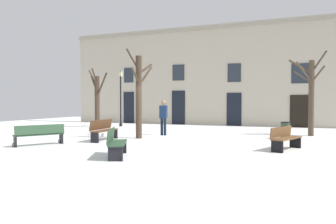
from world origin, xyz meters
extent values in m
plane|color=white|center=(0.00, 0.00, 0.00)|extent=(36.34, 36.34, 0.00)
cube|color=#BCB29E|center=(0.00, 10.36, 3.81)|extent=(22.71, 0.40, 7.61)
cube|color=#A09786|center=(0.00, 10.11, 7.36)|extent=(22.71, 0.30, 0.24)
cube|color=black|center=(-6.52, 10.14, 1.30)|extent=(0.95, 0.08, 2.59)
cube|color=#262D38|center=(-6.52, 10.14, 4.00)|extent=(0.85, 0.06, 1.22)
cube|color=black|center=(-2.14, 10.14, 1.33)|extent=(1.07, 0.08, 2.66)
cube|color=#262D38|center=(-2.14, 10.14, 4.07)|extent=(0.96, 0.06, 1.24)
cube|color=black|center=(2.20, 10.14, 1.22)|extent=(1.07, 0.08, 2.43)
cube|color=#262D38|center=(2.20, 10.14, 3.91)|extent=(0.97, 0.06, 1.36)
cube|color=black|center=(6.70, 10.14, 1.12)|extent=(1.33, 0.08, 2.24)
cube|color=#262D38|center=(6.70, 10.14, 3.73)|extent=(1.20, 0.06, 1.37)
cylinder|color=#4C3D2D|center=(6.93, 4.58, 1.94)|extent=(0.28, 0.28, 3.89)
cylinder|color=#4C3D2D|center=(6.53, 5.03, 3.07)|extent=(0.88, 0.97, 0.75)
cylinder|color=#4C3D2D|center=(7.21, 4.48, 3.16)|extent=(0.67, 0.31, 0.86)
cylinder|color=#4C3D2D|center=(6.39, 4.75, 3.61)|extent=(1.17, 0.45, 0.84)
cylinder|color=#4C3D2D|center=(7.26, 4.54, 3.79)|extent=(0.75, 0.18, 1.12)
cylinder|color=#4C3D2D|center=(6.94, 5.12, 2.91)|extent=(0.11, 1.14, 1.26)
cylinder|color=#4C3D2D|center=(6.91, 5.13, 2.63)|extent=(0.11, 1.14, 0.87)
cylinder|color=#4C3D2D|center=(6.55, 4.29, 3.28)|extent=(0.86, 0.68, 1.04)
cylinder|color=#423326|center=(-6.61, 5.58, 1.78)|extent=(0.34, 0.34, 3.56)
cylinder|color=#423326|center=(-6.13, 5.43, 2.93)|extent=(1.09, 0.43, 1.67)
cylinder|color=#423326|center=(-6.92, 5.70, 3.04)|extent=(0.76, 0.39, 1.19)
cylinder|color=#423326|center=(-6.50, 5.13, 3.46)|extent=(0.33, 0.99, 1.14)
cylinder|color=#423326|center=(-6.84, 5.88, 3.24)|extent=(0.60, 0.73, 0.82)
cylinder|color=#423326|center=(-7.00, 5.67, 3.42)|extent=(0.88, 0.30, 1.25)
cylinder|color=#423326|center=(-0.92, 0.50, 1.97)|extent=(0.29, 0.29, 3.95)
cylinder|color=#423326|center=(-0.94, 1.29, 3.04)|extent=(0.14, 1.63, 1.13)
cylinder|color=#423326|center=(-1.18, 1.04, 3.38)|extent=(0.64, 1.19, 1.06)
cylinder|color=#423326|center=(-1.14, 0.31, 3.76)|extent=(0.56, 0.51, 1.03)
cylinder|color=#423326|center=(-0.83, 1.01, 3.37)|extent=(0.31, 1.09, 0.64)
cylinder|color=#423326|center=(-0.89, 0.10, 2.96)|extent=(0.17, 0.87, 0.69)
cylinder|color=#423326|center=(-1.11, 0.94, 3.24)|extent=(0.46, 0.96, 1.11)
cylinder|color=black|center=(-5.41, 6.76, 1.80)|extent=(0.10, 0.10, 3.60)
cylinder|color=black|center=(-5.41, 6.76, 0.10)|extent=(0.22, 0.22, 0.20)
cube|color=beige|center=(-5.41, 6.76, 3.78)|extent=(0.24, 0.24, 0.36)
cone|color=black|center=(-5.41, 6.76, 3.96)|extent=(0.30, 0.30, 0.14)
cylinder|color=#2D3D2D|center=(5.68, 2.61, 0.39)|extent=(0.42, 0.42, 0.78)
torus|color=black|center=(5.68, 2.61, 0.79)|extent=(0.45, 0.45, 0.04)
cube|color=#2D4C33|center=(0.65, -4.27, 0.44)|extent=(1.07, 1.61, 0.05)
cube|color=#2D4C33|center=(0.45, -4.36, 0.69)|extent=(0.70, 1.45, 0.41)
cube|color=black|center=(0.94, -4.92, 0.22)|extent=(0.42, 0.23, 0.44)
torus|color=black|center=(1.11, -4.85, 0.08)|extent=(0.10, 0.17, 0.17)
cube|color=black|center=(0.36, -3.61, 0.22)|extent=(0.42, 0.23, 0.44)
torus|color=black|center=(0.53, -3.54, 0.08)|extent=(0.10, 0.17, 0.17)
cube|color=#51331E|center=(-2.00, -0.80, 0.46)|extent=(0.48, 1.85, 0.05)
cube|color=#51331E|center=(-2.19, -0.80, 0.72)|extent=(0.20, 1.83, 0.44)
cube|color=black|center=(-1.97, -1.65, 0.23)|extent=(0.37, 0.07, 0.46)
torus|color=black|center=(-1.82, -1.65, 0.08)|extent=(0.04, 0.17, 0.17)
cube|color=black|center=(-2.04, 0.06, 0.23)|extent=(0.37, 0.07, 0.46)
torus|color=black|center=(-1.88, 0.06, 0.08)|extent=(0.04, 0.17, 0.17)
cube|color=brown|center=(5.69, -0.89, 0.43)|extent=(1.10, 1.74, 0.05)
cube|color=brown|center=(5.49, -0.81, 0.65)|extent=(0.75, 1.59, 0.37)
cube|color=black|center=(5.37, -1.61, 0.21)|extent=(0.40, 0.22, 0.43)
torus|color=black|center=(5.53, -1.69, 0.08)|extent=(0.10, 0.17, 0.17)
cube|color=black|center=(6.00, -0.17, 0.21)|extent=(0.40, 0.22, 0.43)
torus|color=black|center=(6.17, -0.24, 0.08)|extent=(0.10, 0.17, 0.17)
cube|color=#2D4C33|center=(-3.68, -3.02, 0.43)|extent=(1.36, 1.81, 0.05)
cube|color=#2D4C33|center=(-3.53, -3.12, 0.65)|extent=(1.11, 1.65, 0.36)
cube|color=black|center=(-3.21, -2.28, 0.21)|extent=(0.34, 0.25, 0.43)
torus|color=black|center=(-3.33, -2.20, 0.08)|extent=(0.12, 0.16, 0.17)
cube|color=black|center=(-4.16, -3.77, 0.21)|extent=(0.34, 0.25, 0.43)
torus|color=black|center=(-4.29, -3.68, 0.08)|extent=(0.12, 0.16, 0.17)
cylinder|color=black|center=(-0.40, 2.18, 0.44)|extent=(0.14, 0.14, 0.89)
cylinder|color=black|center=(-0.22, 2.18, 0.44)|extent=(0.14, 0.14, 0.89)
cube|color=navy|center=(-0.31, 2.18, 1.23)|extent=(0.38, 0.23, 0.68)
sphere|color=#9E755B|center=(-0.31, 2.18, 1.72)|extent=(0.24, 0.24, 0.24)
camera|label=1|loc=(5.50, -12.76, 1.73)|focal=32.75mm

